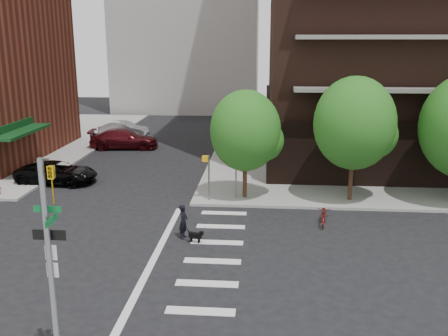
{
  "coord_description": "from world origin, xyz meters",
  "views": [
    {
      "loc": [
        5.04,
        -19.14,
        8.99
      ],
      "look_at": [
        3.0,
        6.0,
        2.5
      ],
      "focal_mm": 40.0,
      "sensor_mm": 36.0,
      "label": 1
    }
  ],
  "objects_px": {
    "traffic_signal": "(53,284)",
    "scooter": "(324,215)",
    "parked_car_maroon": "(124,139)",
    "parked_car_silver": "(124,129)",
    "dog_walker": "(183,222)",
    "parked_car_black": "(57,173)"
  },
  "relations": [
    {
      "from": "scooter",
      "to": "parked_car_silver",
      "type": "bearing_deg",
      "value": 134.37
    },
    {
      "from": "parked_car_maroon",
      "to": "dog_walker",
      "type": "distance_m",
      "value": 20.95
    },
    {
      "from": "traffic_signal",
      "to": "parked_car_silver",
      "type": "relative_size",
      "value": 1.28
    },
    {
      "from": "traffic_signal",
      "to": "parked_car_black",
      "type": "xyz_separation_m",
      "value": [
        -7.73,
        18.36,
        -1.99
      ]
    },
    {
      "from": "traffic_signal",
      "to": "dog_walker",
      "type": "bearing_deg",
      "value": 79.34
    },
    {
      "from": "parked_car_maroon",
      "to": "dog_walker",
      "type": "xyz_separation_m",
      "value": [
        8.21,
        -19.27,
        -0.02
      ]
    },
    {
      "from": "traffic_signal",
      "to": "scooter",
      "type": "xyz_separation_m",
      "value": [
        8.6,
        12.29,
        -2.21
      ]
    },
    {
      "from": "parked_car_black",
      "to": "dog_walker",
      "type": "height_order",
      "value": "dog_walker"
    },
    {
      "from": "parked_car_maroon",
      "to": "dog_walker",
      "type": "relative_size",
      "value": 3.52
    },
    {
      "from": "parked_car_silver",
      "to": "parked_car_maroon",
      "type": "bearing_deg",
      "value": -161.19
    },
    {
      "from": "dog_walker",
      "to": "parked_car_black",
      "type": "bearing_deg",
      "value": 58.31
    },
    {
      "from": "traffic_signal",
      "to": "dog_walker",
      "type": "distance_m",
      "value": 10.26
    },
    {
      "from": "parked_car_maroon",
      "to": "scooter",
      "type": "height_order",
      "value": "parked_car_maroon"
    },
    {
      "from": "parked_car_black",
      "to": "scooter",
      "type": "bearing_deg",
      "value": -108.04
    },
    {
      "from": "traffic_signal",
      "to": "parked_car_maroon",
      "type": "bearing_deg",
      "value": 102.27
    },
    {
      "from": "scooter",
      "to": "dog_walker",
      "type": "distance_m",
      "value": 7.15
    },
    {
      "from": "parked_car_maroon",
      "to": "parked_car_silver",
      "type": "distance_m",
      "value": 5.1
    },
    {
      "from": "parked_car_silver",
      "to": "scooter",
      "type": "bearing_deg",
      "value": -140.1
    },
    {
      "from": "traffic_signal",
      "to": "parked_car_black",
      "type": "bearing_deg",
      "value": 112.84
    },
    {
      "from": "parked_car_silver",
      "to": "scooter",
      "type": "height_order",
      "value": "parked_car_silver"
    },
    {
      "from": "parked_car_maroon",
      "to": "parked_car_silver",
      "type": "bearing_deg",
      "value": 9.82
    },
    {
      "from": "traffic_signal",
      "to": "parked_car_black",
      "type": "relative_size",
      "value": 1.17
    }
  ]
}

